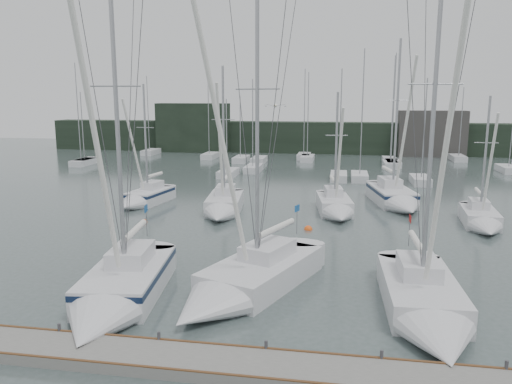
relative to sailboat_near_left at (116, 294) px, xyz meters
The scene contains 17 objects.
ground 5.27m from the sailboat_near_left, ahead, with size 160.00×160.00×0.00m, color #414F4D.
dock 6.59m from the sailboat_near_left, 38.49° to the right, with size 24.00×2.00×0.40m, color #62625D.
far_treeline 63.14m from the sailboat_near_left, 85.32° to the left, with size 90.00×4.00×5.00m, color black.
far_building_left 62.78m from the sailboat_near_left, 103.70° to the left, with size 12.00×3.00×8.00m, color black.
far_building_right 65.22m from the sailboat_near_left, 69.19° to the left, with size 10.00×3.00×7.00m, color #3B3836.
mast_forest 46.76m from the sailboat_near_left, 83.87° to the left, with size 59.67×25.44×14.61m.
sailboat_near_left is the anchor object (origin of this frame).
sailboat_near_center 5.41m from the sailboat_near_left, 21.10° to the left, with size 6.83×10.70×16.26m.
sailboat_near_right 13.29m from the sailboat_near_left, ahead, with size 3.36×9.99×16.44m.
sailboat_mid_a 21.44m from the sailboat_near_left, 109.31° to the left, with size 3.46×7.15×10.96m.
sailboat_mid_b 17.94m from the sailboat_near_left, 88.43° to the left, with size 3.50×8.19×12.34m.
sailboat_mid_c 21.35m from the sailboat_near_left, 64.20° to the left, with size 3.42×7.49×10.28m.
sailboat_mid_d 27.32m from the sailboat_near_left, 58.49° to the left, with size 4.57×9.59×14.80m.
sailboat_mid_e 25.97m from the sailboat_near_left, 41.18° to the left, with size 2.84×7.11×9.97m.
buoy_b 16.46m from the sailboat_near_left, 63.09° to the left, with size 0.59×0.59×0.59m, color #F85516.
buoy_c 15.41m from the sailboat_near_left, 107.85° to the left, with size 0.48×0.48×0.48m, color #F85516.
seagull 11.08m from the sailboat_near_left, 30.31° to the left, with size 0.92×0.42×0.18m.
Camera 1 is at (4.42, -20.22, 9.24)m, focal length 35.00 mm.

